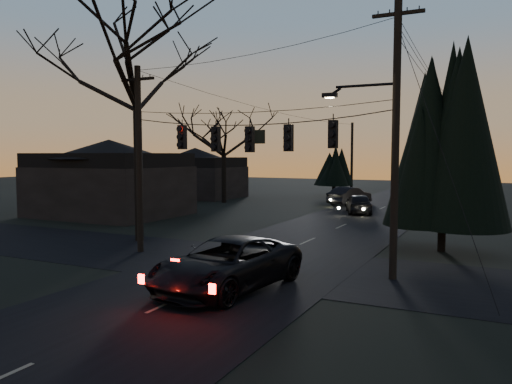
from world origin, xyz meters
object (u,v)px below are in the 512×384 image
at_px(utility_pole_far_l, 351,195).
at_px(evergreen_right, 444,147).
at_px(utility_pole_far_r, 457,207).
at_px(utility_pole_right, 393,279).
at_px(suv_near, 227,265).
at_px(utility_pole_left, 141,252).
at_px(bare_tree_left, 136,58).
at_px(sedan_oncoming_b, 350,196).
at_px(sedan_oncoming_a, 359,204).

xyz_separation_m(utility_pole_far_l, evergreen_right, (12.50, -29.69, 4.87)).
bearing_deg(utility_pole_far_r, evergreen_right, -87.35).
relative_size(utility_pole_right, suv_near, 1.65).
bearing_deg(evergreen_right, utility_pole_left, -153.22).
bearing_deg(utility_pole_far_r, bare_tree_left, -117.78).
xyz_separation_m(suv_near, sedan_oncoming_b, (-4.00, 29.16, -0.05)).
relative_size(utility_pole_right, utility_pole_far_l, 1.25).
height_order(utility_pole_far_l, evergreen_right, evergreen_right).
bearing_deg(utility_pole_far_l, evergreen_right, -67.16).
distance_m(utility_pole_far_l, suv_near, 40.42).
relative_size(utility_pole_left, bare_tree_left, 0.63).
bearing_deg(evergreen_right, utility_pole_right, -99.03).
distance_m(utility_pole_right, utility_pole_left, 11.50).
bearing_deg(utility_pole_right, sedan_oncoming_a, 108.06).
bearing_deg(utility_pole_far_l, sedan_oncoming_b, -75.31).
xyz_separation_m(utility_pole_far_l, bare_tree_left, (-2.01, -33.63, 9.44)).
bearing_deg(utility_pole_right, bare_tree_left, 170.06).
xyz_separation_m(utility_pole_left, suv_near, (6.80, -3.84, 0.84)).
relative_size(utility_pole_left, utility_pole_far_l, 1.06).
bearing_deg(suv_near, evergreen_right, 67.71).
height_order(bare_tree_left, evergreen_right, bare_tree_left).
distance_m(utility_pole_right, sedan_oncoming_b, 26.78).
xyz_separation_m(evergreen_right, suv_near, (-5.70, -10.15, -4.02)).
relative_size(utility_pole_far_r, suv_near, 1.40).
relative_size(evergreen_right, suv_near, 1.41).
distance_m(evergreen_right, suv_near, 12.32).
xyz_separation_m(evergreen_right, sedan_oncoming_b, (-9.70, 19.01, -4.07)).
height_order(utility_pole_left, suv_near, utility_pole_left).
height_order(utility_pole_far_r, evergreen_right, evergreen_right).
distance_m(utility_pole_right, sedan_oncoming_a, 20.34).
height_order(utility_pole_far_l, sedan_oncoming_b, utility_pole_far_l).
height_order(utility_pole_right, bare_tree_left, bare_tree_left).
xyz_separation_m(bare_tree_left, sedan_oncoming_a, (7.21, 16.96, -8.68)).
relative_size(utility_pole_left, sedan_oncoming_a, 1.91).
height_order(utility_pole_left, bare_tree_left, bare_tree_left).
relative_size(utility_pole_left, suv_near, 1.40).
bearing_deg(suv_near, sedan_oncoming_a, 100.99).
bearing_deg(sedan_oncoming_a, utility_pole_far_r, -145.14).
bearing_deg(evergreen_right, utility_pole_far_l, 112.84).
bearing_deg(utility_pole_far_l, utility_pole_right, -72.28).
xyz_separation_m(utility_pole_right, utility_pole_far_l, (-11.50, 36.00, 0.00)).
bearing_deg(utility_pole_left, utility_pole_right, 0.00).
xyz_separation_m(evergreen_right, sedan_oncoming_a, (-7.30, 13.01, -4.11)).
bearing_deg(sedan_oncoming_a, utility_pole_left, 55.78).
height_order(utility_pole_far_r, utility_pole_far_l, utility_pole_far_r).
distance_m(utility_pole_left, bare_tree_left, 9.94).
xyz_separation_m(utility_pole_far_r, sedan_oncoming_a, (-6.30, -8.68, 0.76)).
xyz_separation_m(utility_pole_left, bare_tree_left, (-2.01, 2.37, 9.44)).
height_order(bare_tree_left, sedan_oncoming_a, bare_tree_left).
height_order(evergreen_right, suv_near, evergreen_right).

